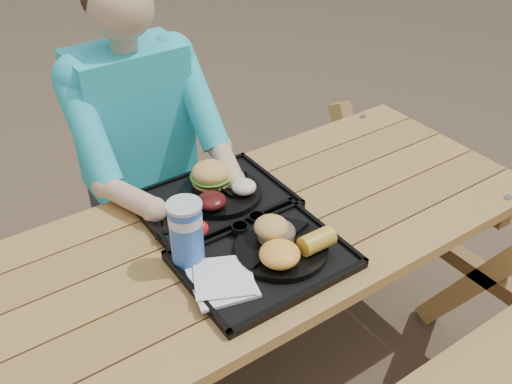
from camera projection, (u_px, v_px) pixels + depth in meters
ground at (256, 383)px, 2.14m from camera, size 60.00×60.00×0.00m
picnic_table at (256, 314)px, 1.92m from camera, size 1.80×1.49×0.75m
tray_near at (264, 261)px, 1.57m from camera, size 0.45×0.35×0.02m
tray_far at (214, 203)px, 1.79m from camera, size 0.45×0.35×0.02m
plate_near at (281, 249)px, 1.58m from camera, size 0.26×0.26×0.02m
plate_far at (221, 193)px, 1.80m from camera, size 0.26×0.26×0.02m
napkin_stack at (222, 282)px, 1.47m from camera, size 0.19×0.19×0.02m
soda_cup at (186, 234)px, 1.50m from camera, size 0.09×0.09×0.18m
condiment_bbq at (240, 229)px, 1.64m from camera, size 0.05×0.05×0.03m
condiment_mustard at (257, 220)px, 1.68m from camera, size 0.05×0.05×0.03m
sandwich at (276, 224)px, 1.57m from camera, size 0.10×0.10×0.11m
mac_cheese at (280, 254)px, 1.50m from camera, size 0.11×0.11×0.06m
corn_cob at (317, 241)px, 1.55m from camera, size 0.10×0.10×0.06m
cutlery_far at (164, 217)px, 1.71m from camera, size 0.07×0.16×0.01m
burger at (210, 168)px, 1.79m from camera, size 0.12×0.12×0.11m
baked_beans at (211, 201)px, 1.71m from camera, size 0.09×0.09×0.04m
potato_salad at (244, 187)px, 1.77m from camera, size 0.08×0.08×0.04m
diner at (142, 175)px, 2.14m from camera, size 0.48×0.84×1.28m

